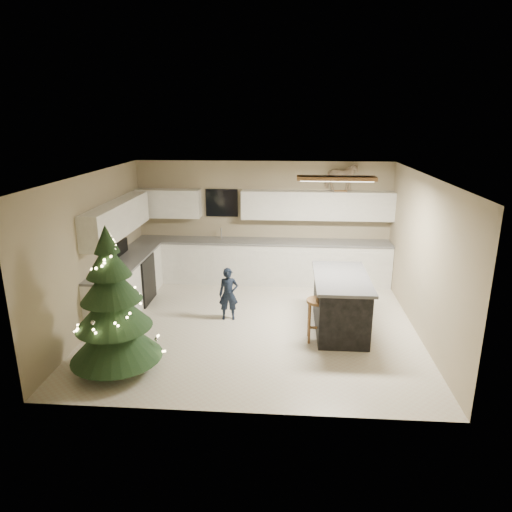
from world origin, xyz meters
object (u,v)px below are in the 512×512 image
at_px(island, 340,303).
at_px(toddler, 229,294).
at_px(rocking_horse, 341,177).
at_px(christmas_tree, 113,313).
at_px(bar_stool, 318,310).

height_order(island, toddler, island).
height_order(island, rocking_horse, rocking_horse).
distance_m(christmas_tree, toddler, 2.31).
height_order(island, bar_stool, island).
relative_size(island, christmas_tree, 0.80).
bearing_deg(christmas_tree, rocking_horse, 48.47).
bearing_deg(christmas_tree, island, 24.99).
relative_size(bar_stool, christmas_tree, 0.33).
bearing_deg(christmas_tree, bar_stool, 20.84).
distance_m(christmas_tree, rocking_horse, 5.43).
relative_size(island, toddler, 1.79).
relative_size(bar_stool, toddler, 0.74).
relative_size(toddler, rocking_horse, 1.36).
xyz_separation_m(christmas_tree, toddler, (1.37, 1.81, -0.40)).
xyz_separation_m(bar_stool, christmas_tree, (-2.90, -1.10, 0.34)).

